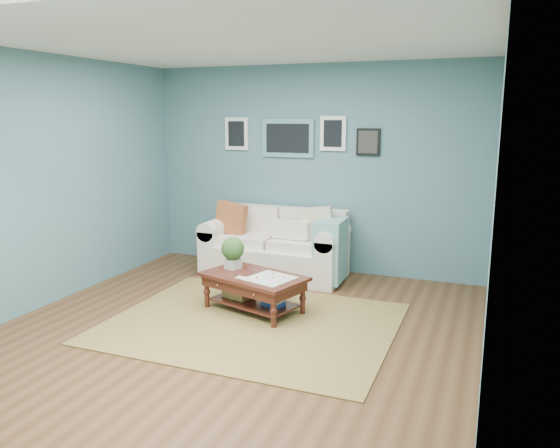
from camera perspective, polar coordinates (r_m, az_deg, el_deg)
The scene contains 4 objects.
room_shell at distance 4.99m, azimuth -5.41°, elevation 3.28°, with size 5.00×5.02×2.70m.
area_rug at distance 5.57m, azimuth -2.96°, elevation -10.28°, with size 2.79×2.23×0.01m, color brown.
loveseat at distance 7.05m, azimuth 0.11°, elevation -2.34°, with size 1.85×0.84×0.95m.
coffee_table at distance 5.83m, azimuth -3.14°, elevation -5.86°, with size 1.21×0.91×0.75m.
Camera 1 is at (2.24, -4.35, 2.06)m, focal length 35.00 mm.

